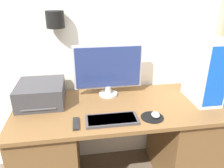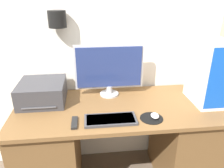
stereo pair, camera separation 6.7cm
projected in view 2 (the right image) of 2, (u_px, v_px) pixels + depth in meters
The scene contains 9 objects.
wall_back at pixel (116, 24), 1.87m from camera, with size 6.40×0.19×2.70m.
desk at pixel (120, 145), 1.87m from camera, with size 1.66×0.70×0.78m.
monitor at pixel (109, 69), 1.81m from camera, with size 0.57×0.16×0.44m.
keyboard at pixel (111, 119), 1.52m from camera, with size 0.36×0.16×0.02m.
mousepad at pixel (151, 118), 1.55m from camera, with size 0.16×0.16×0.00m.
mouse at pixel (155, 116), 1.55m from camera, with size 0.06×0.07×0.03m.
computer_tower at pixel (208, 72), 1.69m from camera, with size 0.19×0.34×0.52m.
printer at pixel (42, 92), 1.76m from camera, with size 0.36×0.37×0.17m.
remote_control at pixel (74, 123), 1.49m from camera, with size 0.04×0.14×0.02m.
Camera 2 is at (-0.24, -1.14, 1.62)m, focal length 35.00 mm.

